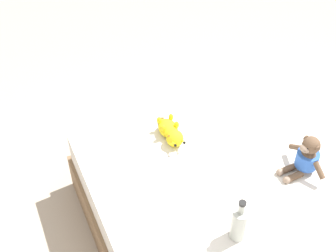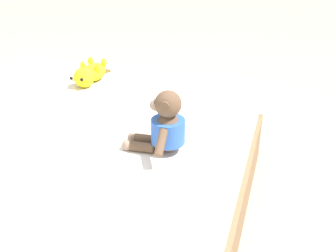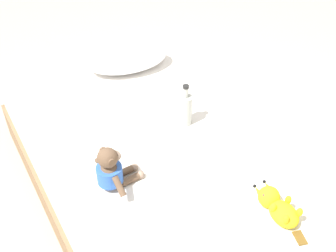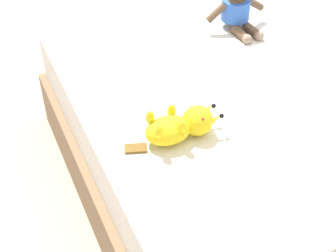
{
  "view_description": "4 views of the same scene",
  "coord_description": "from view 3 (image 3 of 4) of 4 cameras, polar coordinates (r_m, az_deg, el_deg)",
  "views": [
    {
      "loc": [
        0.94,
        1.05,
        2.32
      ],
      "look_at": [
        0.14,
        -0.76,
        0.52
      ],
      "focal_mm": 48.84,
      "sensor_mm": 36.0,
      "label": 1
    },
    {
      "loc": [
        -0.81,
        1.08,
        1.25
      ],
      "look_at": [
        -0.43,
        -0.19,
        0.56
      ],
      "focal_mm": 45.21,
      "sensor_mm": 36.0,
      "label": 2
    },
    {
      "loc": [
        -0.87,
        -1.48,
        1.94
      ],
      "look_at": [
        0.0,
        0.0,
        0.51
      ],
      "focal_mm": 44.13,
      "sensor_mm": 36.0,
      "label": 3
    },
    {
      "loc": [
        1.22,
        -1.25,
        1.52
      ],
      "look_at": [
        0.14,
        -0.76,
        0.52
      ],
      "focal_mm": 53.16,
      "sensor_mm": 36.0,
      "label": 4
    }
  ],
  "objects": [
    {
      "name": "pillow",
      "position": [
        2.78,
        -5.66,
        9.36
      ],
      "size": [
        0.59,
        0.39,
        0.16
      ],
      "color": "white",
      "rests_on": "bed"
    },
    {
      "name": "ground_plane",
      "position": [
        2.59,
        0.0,
        -8.68
      ],
      "size": [
        16.0,
        16.0,
        0.0
      ],
      "primitive_type": "plane",
      "color": "#B7A893"
    },
    {
      "name": "plush_yellow_creature",
      "position": [
        1.91,
        14.89,
        -10.66
      ],
      "size": [
        0.11,
        0.33,
        0.1
      ],
      "color": "yellow",
      "rests_on": "bed"
    },
    {
      "name": "glass_bottle",
      "position": [
        2.28,
        2.38,
        2.34
      ],
      "size": [
        0.08,
        0.08,
        0.25
      ],
      "color": "#B7BCB2",
      "rests_on": "bed"
    },
    {
      "name": "bed",
      "position": [
        2.43,
        0.0,
        -5.14
      ],
      "size": [
        1.43,
        2.05,
        0.46
      ],
      "color": "#846647",
      "rests_on": "ground_plane"
    },
    {
      "name": "plush_monkey",
      "position": [
        1.94,
        -7.82,
        -6.14
      ],
      "size": [
        0.23,
        0.29,
        0.24
      ],
      "color": "brown",
      "rests_on": "bed"
    }
  ]
}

